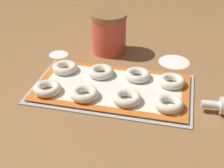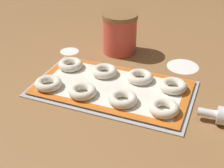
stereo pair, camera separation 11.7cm
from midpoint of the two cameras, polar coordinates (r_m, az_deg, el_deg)
ground_plane at (r=0.97m, az=-2.81°, el=-1.23°), size 2.80×2.80×0.00m
baking_tray at (r=0.96m, az=-3.49°, el=-1.11°), size 0.49×0.28×0.01m
baking_mat at (r=0.96m, az=-3.50°, el=-0.84°), size 0.47×0.26×0.00m
bagel_front_far_left at (r=0.96m, az=-15.24°, el=-0.94°), size 0.08×0.08×0.02m
bagel_front_mid_left at (r=0.92m, az=-8.75°, el=-1.89°), size 0.08×0.08×0.02m
bagel_front_mid_right at (r=0.89m, az=-1.07°, el=-2.70°), size 0.08×0.08×0.02m
bagel_front_far_right at (r=0.87m, az=6.57°, el=-3.74°), size 0.08×0.08×0.02m
bagel_back_far_left at (r=1.06m, az=-11.79°, el=2.84°), size 0.08×0.08×0.02m
bagel_back_mid_left at (r=1.02m, az=-5.35°, el=2.12°), size 0.08×0.08×0.02m
bagel_back_mid_right at (r=1.00m, az=1.32°, el=1.55°), size 0.08×0.08×0.02m
bagel_back_far_right at (r=0.97m, az=7.48°, el=0.37°), size 0.08×0.08×0.02m
flour_canister at (r=1.17m, az=-3.45°, el=9.24°), size 0.13×0.13×0.15m
flour_patch_near at (r=1.21m, az=-12.51°, el=5.26°), size 0.07×0.07×0.00m
flour_patch_far at (r=1.14m, az=8.96°, el=4.02°), size 0.08×0.09×0.00m
flour_patch_side at (r=1.14m, az=8.43°, el=3.99°), size 0.11×0.11×0.00m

